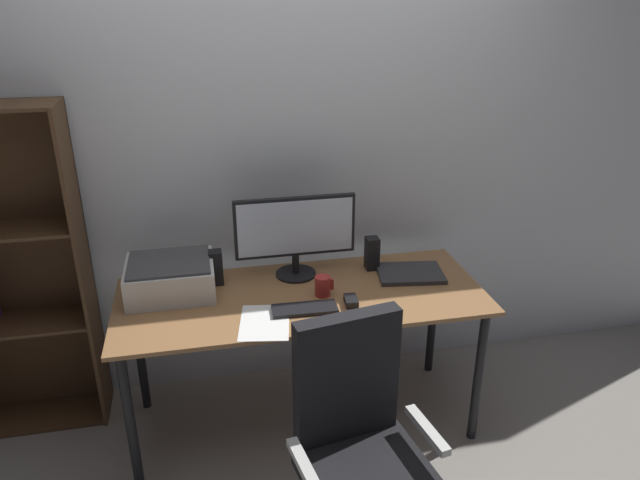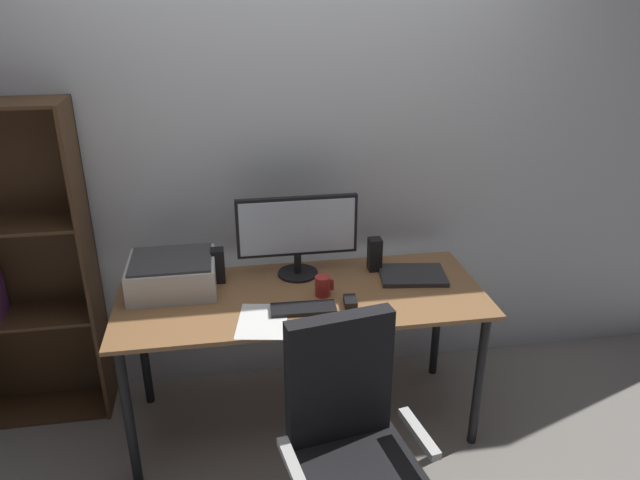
# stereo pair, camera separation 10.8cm
# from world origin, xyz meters

# --- Properties ---
(ground_plane) EXTENTS (12.00, 12.00, 0.00)m
(ground_plane) POSITION_xyz_m (0.00, 0.00, 0.00)
(ground_plane) COLOR gray
(back_wall) EXTENTS (6.40, 0.10, 2.60)m
(back_wall) POSITION_xyz_m (0.00, 0.52, 1.30)
(back_wall) COLOR silver
(back_wall) RESTS_ON ground
(desk) EXTENTS (1.71, 0.70, 0.74)m
(desk) POSITION_xyz_m (0.00, 0.00, 0.66)
(desk) COLOR olive
(desk) RESTS_ON ground
(monitor) EXTENTS (0.59, 0.20, 0.41)m
(monitor) POSITION_xyz_m (0.01, 0.21, 0.98)
(monitor) COLOR black
(monitor) RESTS_ON desk
(keyboard) EXTENTS (0.29, 0.12, 0.02)m
(keyboard) POSITION_xyz_m (-0.01, -0.15, 0.75)
(keyboard) COLOR black
(keyboard) RESTS_ON desk
(mouse) EXTENTS (0.06, 0.10, 0.03)m
(mouse) POSITION_xyz_m (0.20, -0.13, 0.76)
(mouse) COLOR black
(mouse) RESTS_ON desk
(coffee_mug) EXTENTS (0.09, 0.07, 0.10)m
(coffee_mug) POSITION_xyz_m (0.09, -0.03, 0.79)
(coffee_mug) COLOR #B72D28
(coffee_mug) RESTS_ON desk
(laptop) EXTENTS (0.35, 0.27, 0.02)m
(laptop) POSITION_xyz_m (0.56, 0.08, 0.75)
(laptop) COLOR #2D2D30
(laptop) RESTS_ON desk
(speaker_left) EXTENTS (0.06, 0.07, 0.17)m
(speaker_left) POSITION_xyz_m (-0.38, 0.20, 0.82)
(speaker_left) COLOR black
(speaker_left) RESTS_ON desk
(speaker_right) EXTENTS (0.06, 0.07, 0.17)m
(speaker_right) POSITION_xyz_m (0.40, 0.20, 0.82)
(speaker_right) COLOR black
(speaker_right) RESTS_ON desk
(printer) EXTENTS (0.40, 0.34, 0.16)m
(printer) POSITION_xyz_m (-0.59, 0.15, 0.82)
(printer) COLOR silver
(printer) RESTS_ON desk
(paper_sheet) EXTENTS (0.26, 0.33, 0.00)m
(paper_sheet) POSITION_xyz_m (-0.20, -0.21, 0.74)
(paper_sheet) COLOR white
(paper_sheet) RESTS_ON desk
(office_chair) EXTENTS (0.56, 0.55, 1.01)m
(office_chair) POSITION_xyz_m (0.07, -0.81, 0.46)
(office_chair) COLOR silver
(office_chair) RESTS_ON ground
(bookshelf) EXTENTS (0.65, 0.28, 1.62)m
(bookshelf) POSITION_xyz_m (-1.34, 0.34, 0.79)
(bookshelf) COLOR #4C331E
(bookshelf) RESTS_ON ground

